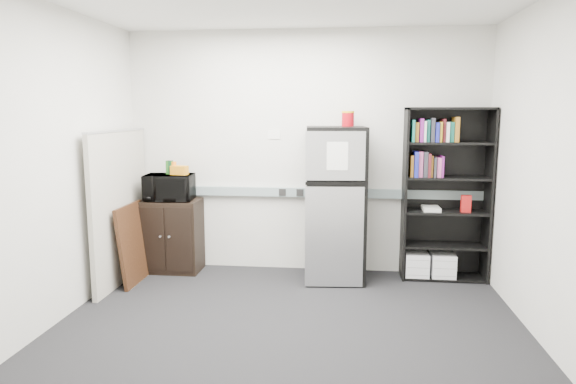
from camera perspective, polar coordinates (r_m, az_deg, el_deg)
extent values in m
plane|color=black|center=(4.42, -0.05, -15.21)|extent=(4.00, 4.00, 0.00)
cube|color=silver|center=(5.79, 1.89, 4.41)|extent=(4.00, 0.02, 2.70)
cube|color=silver|center=(4.32, 27.38, 1.86)|extent=(0.02, 3.50, 2.70)
cube|color=silver|center=(4.72, -25.00, 2.54)|extent=(0.02, 3.50, 2.70)
cube|color=gray|center=(5.81, 1.85, -0.04)|extent=(3.92, 0.05, 0.10)
cube|color=white|center=(5.81, -1.57, 6.40)|extent=(0.14, 0.00, 0.10)
cube|color=black|center=(5.67, 12.79, -0.23)|extent=(0.02, 0.34, 1.85)
cube|color=black|center=(5.83, 21.36, -0.38)|extent=(0.02, 0.34, 1.85)
cube|color=black|center=(5.89, 16.85, -0.06)|extent=(0.90, 0.02, 1.85)
cube|color=black|center=(5.67, 17.57, 8.84)|extent=(0.90, 0.34, 0.02)
cube|color=black|center=(5.94, 16.74, -8.95)|extent=(0.85, 0.32, 0.03)
cube|color=black|center=(5.85, 16.89, -5.68)|extent=(0.85, 0.32, 0.03)
cube|color=black|center=(5.77, 17.06, -2.12)|extent=(0.85, 0.32, 0.02)
cube|color=black|center=(5.71, 17.22, 1.53)|extent=(0.85, 0.32, 0.02)
cube|color=black|center=(5.68, 17.40, 5.23)|extent=(0.85, 0.32, 0.02)
cube|color=white|center=(5.85, 14.04, -7.72)|extent=(0.25, 0.30, 0.25)
cube|color=white|center=(5.89, 16.76, -7.71)|extent=(0.25, 0.30, 0.25)
cube|color=#9A9789|center=(5.69, -18.15, -1.70)|extent=(0.05, 1.30, 1.60)
cube|color=#B2B2B7|center=(5.60, -18.55, 6.46)|extent=(0.06, 1.30, 0.02)
cube|color=black|center=(6.01, -12.81, -4.72)|extent=(0.66, 0.41, 0.82)
cube|color=black|center=(5.87, -14.94, -5.12)|extent=(0.30, 0.01, 0.72)
cube|color=black|center=(5.76, -12.00, -5.27)|extent=(0.30, 0.01, 0.72)
cylinder|color=#B2B2B7|center=(5.81, -14.02, -4.82)|extent=(0.02, 0.02, 0.02)
cylinder|color=#B2B2B7|center=(5.78, -13.08, -4.86)|extent=(0.02, 0.02, 0.02)
imported|color=black|center=(5.89, -13.06, 0.51)|extent=(0.55, 0.40, 0.29)
cube|color=#225E1A|center=(5.89, -13.02, 2.68)|extent=(0.07, 0.06, 0.15)
cube|color=#0C381E|center=(5.89, -13.02, 2.68)|extent=(0.08, 0.07, 0.15)
cube|color=orange|center=(5.88, -12.70, 2.63)|extent=(0.08, 0.07, 0.14)
cube|color=orange|center=(5.80, -11.98, 2.38)|extent=(0.20, 0.13, 0.10)
cube|color=black|center=(5.52, 5.27, -1.44)|extent=(0.66, 0.66, 1.63)
cube|color=silver|center=(5.13, 5.28, 4.01)|extent=(0.59, 0.07, 0.49)
cube|color=silver|center=(5.27, 5.15, -5.04)|extent=(0.59, 0.07, 1.04)
cube|color=black|center=(5.15, 5.23, 0.93)|extent=(0.59, 0.05, 0.03)
cube|color=white|center=(5.12, 5.50, 3.99)|extent=(0.21, 0.02, 0.28)
cube|color=black|center=(5.44, 5.39, 7.14)|extent=(0.66, 0.66, 0.02)
cylinder|color=#A10711|center=(5.55, 6.67, 8.10)|extent=(0.13, 0.13, 0.16)
cylinder|color=gold|center=(5.55, 6.69, 9.03)|extent=(0.13, 0.13, 0.02)
cube|color=black|center=(5.71, -16.80, -5.50)|extent=(0.13, 0.65, 0.84)
cube|color=#EDE7CE|center=(5.70, -16.61, -5.51)|extent=(0.08, 0.56, 0.71)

